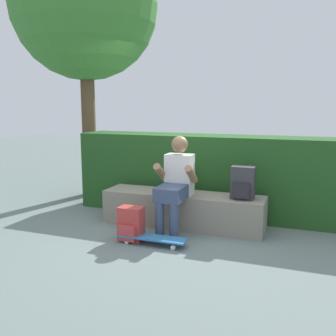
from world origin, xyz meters
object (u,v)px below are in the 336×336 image
object	(u,v)px
bench_main	(183,210)
backpack_on_ground	(131,224)
person_skater	(176,181)
skateboard_near_person	(152,238)
backpack_on_bench	(243,183)

from	to	relation	value
bench_main	backpack_on_ground	size ratio (longest dim) A/B	5.26
person_skater	skateboard_near_person	bearing A→B (deg)	-99.58
skateboard_near_person	backpack_on_ground	size ratio (longest dim) A/B	2.01
skateboard_near_person	backpack_on_ground	bearing A→B (deg)	173.31
bench_main	person_skater	xyz separation A→B (m)	(-0.02, -0.22, 0.42)
person_skater	bench_main	bearing A→B (deg)	83.58
skateboard_near_person	backpack_on_ground	distance (m)	0.31
backpack_on_ground	person_skater	bearing A→B (deg)	53.93
person_skater	backpack_on_bench	xyz separation A→B (m)	(0.79, 0.21, -0.01)
skateboard_near_person	backpack_on_bench	bearing A→B (deg)	40.49
person_skater	backpack_on_ground	distance (m)	0.77
backpack_on_bench	backpack_on_ground	distance (m)	1.44
skateboard_near_person	backpack_on_bench	size ratio (longest dim) A/B	2.01
bench_main	backpack_on_ground	bearing A→B (deg)	-118.57
person_skater	backpack_on_ground	world-z (taller)	person_skater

